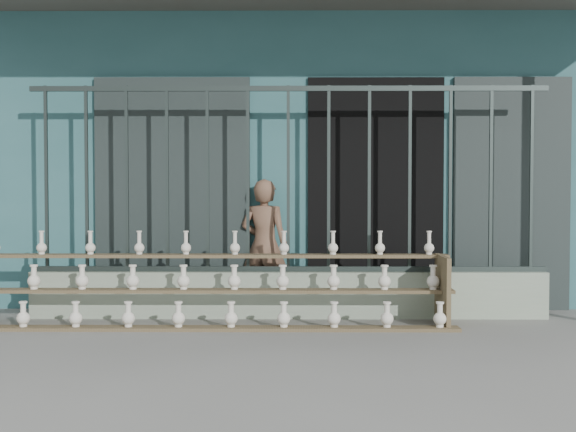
{
  "coord_description": "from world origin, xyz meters",
  "views": [
    {
      "loc": [
        0.05,
        -5.68,
        1.23
      ],
      "look_at": [
        0.0,
        1.0,
        1.0
      ],
      "focal_mm": 45.0,
      "sensor_mm": 36.0,
      "label": 1
    }
  ],
  "objects": [
    {
      "name": "security_fence",
      "position": [
        -0.0,
        1.3,
        1.35
      ],
      "size": [
        5.0,
        0.04,
        1.8
      ],
      "color": "#283330",
      "rests_on": "parapet_wall"
    },
    {
      "name": "parapet_wall",
      "position": [
        0.0,
        1.3,
        0.23
      ],
      "size": [
        5.0,
        0.2,
        0.45
      ],
      "primitive_type": "cube",
      "color": "#92A28B",
      "rests_on": "ground"
    },
    {
      "name": "ground",
      "position": [
        0.0,
        0.0,
        0.0
      ],
      "size": [
        60.0,
        60.0,
        0.0
      ],
      "primitive_type": "plane",
      "color": "slate"
    },
    {
      "name": "elderly_woman",
      "position": [
        -0.25,
        1.65,
        0.68
      ],
      "size": [
        0.56,
        0.44,
        1.35
      ],
      "primitive_type": "imported",
      "rotation": [
        0.0,
        0.0,
        2.88
      ],
      "color": "brown",
      "rests_on": "ground"
    },
    {
      "name": "workshop_building",
      "position": [
        0.0,
        4.23,
        1.62
      ],
      "size": [
        7.4,
        6.6,
        3.21
      ],
      "color": "#2D5D61",
      "rests_on": "ground"
    },
    {
      "name": "shelf_rack",
      "position": [
        -0.73,
        0.89,
        0.36
      ],
      "size": [
        4.5,
        0.68,
        0.85
      ],
      "color": "brown",
      "rests_on": "ground"
    }
  ]
}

